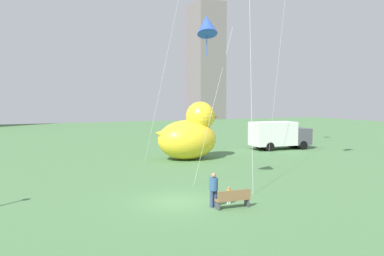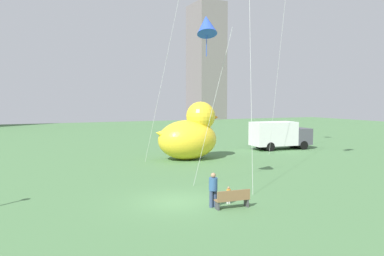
% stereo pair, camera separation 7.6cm
% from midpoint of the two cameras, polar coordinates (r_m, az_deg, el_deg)
% --- Properties ---
extents(ground_plane, '(140.00, 140.00, 0.00)m').
position_cam_midpoint_polar(ground_plane, '(19.97, -1.87, -10.77)').
color(ground_plane, '#4F7D4A').
extents(park_bench, '(1.73, 0.55, 0.90)m').
position_cam_midpoint_polar(park_bench, '(18.75, 6.12, -10.28)').
color(park_bench, olive).
rests_on(park_bench, ground).
extents(person_adult, '(0.41, 0.41, 1.67)m').
position_cam_midpoint_polar(person_adult, '(18.80, 3.25, -8.83)').
color(person_adult, '#38476B').
rests_on(person_adult, ground).
extents(person_child, '(0.21, 0.21, 0.86)m').
position_cam_midpoint_polar(person_child, '(19.55, 5.51, -9.68)').
color(person_child, silver).
rests_on(person_child, ground).
extents(giant_inflatable_duck, '(5.99, 3.85, 4.97)m').
position_cam_midpoint_polar(giant_inflatable_duck, '(33.28, -0.26, -1.01)').
color(giant_inflatable_duck, yellow).
rests_on(giant_inflatable_duck, ground).
extents(box_truck, '(6.43, 2.80, 2.85)m').
position_cam_midpoint_polar(box_truck, '(40.96, 12.76, -1.06)').
color(box_truck, white).
rests_on(box_truck, ground).
extents(city_skyline, '(68.94, 20.70, 39.33)m').
position_cam_midpoint_polar(city_skyline, '(87.89, -23.93, 12.45)').
color(city_skyline, gray).
rests_on(city_skyline, ground).
extents(kite_blue, '(2.38, 2.49, 9.93)m').
position_cam_midpoint_polar(kite_blue, '(21.85, 2.26, 14.88)').
color(kite_blue, silver).
rests_on(kite_blue, ground).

